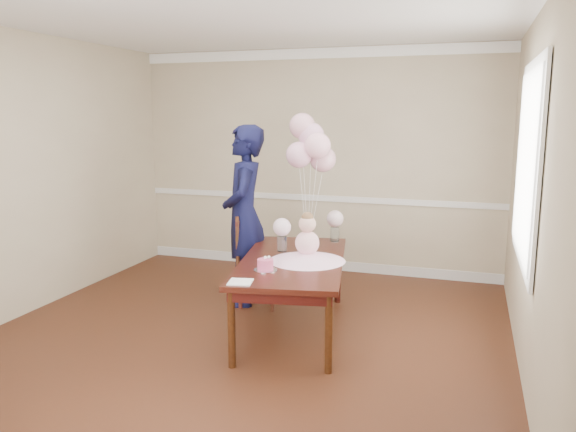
{
  "coord_description": "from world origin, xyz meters",
  "views": [
    {
      "loc": [
        1.81,
        -4.14,
        1.93
      ],
      "look_at": [
        0.32,
        0.43,
        1.05
      ],
      "focal_mm": 35.0,
      "sensor_mm": 36.0,
      "label": 1
    }
  ],
  "objects_px": {
    "birthday_cake": "(265,264)",
    "dining_chair_seat": "(260,265)",
    "dining_table_top": "(293,261)",
    "woman": "(244,216)"
  },
  "relations": [
    {
      "from": "birthday_cake",
      "to": "dining_chair_seat",
      "type": "xyz_separation_m",
      "value": [
        -0.42,
        0.97,
        -0.3
      ]
    },
    {
      "from": "dining_table_top",
      "to": "birthday_cake",
      "type": "relative_size",
      "value": 13.33
    },
    {
      "from": "dining_table_top",
      "to": "woman",
      "type": "bearing_deg",
      "value": 129.58
    },
    {
      "from": "birthday_cake",
      "to": "woman",
      "type": "xyz_separation_m",
      "value": [
        -0.6,
        1.01,
        0.2
      ]
    },
    {
      "from": "dining_table_top",
      "to": "woman",
      "type": "distance_m",
      "value": 0.95
    },
    {
      "from": "birthday_cake",
      "to": "woman",
      "type": "distance_m",
      "value": 1.19
    },
    {
      "from": "birthday_cake",
      "to": "woman",
      "type": "height_order",
      "value": "woman"
    },
    {
      "from": "dining_table_top",
      "to": "woman",
      "type": "relative_size",
      "value": 0.97
    },
    {
      "from": "dining_chair_seat",
      "to": "woman",
      "type": "height_order",
      "value": "woman"
    },
    {
      "from": "woman",
      "to": "dining_chair_seat",
      "type": "bearing_deg",
      "value": 61.48
    }
  ]
}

